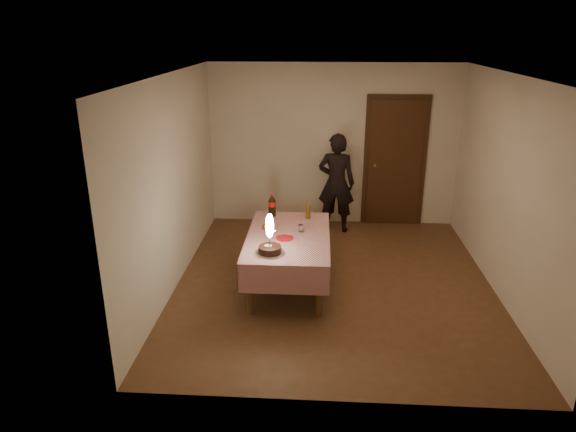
% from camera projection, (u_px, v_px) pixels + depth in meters
% --- Properties ---
extents(ground, '(4.00, 4.50, 0.01)m').
position_uv_depth(ground, '(334.00, 282.00, 6.62)').
color(ground, brown).
rests_on(ground, ground).
extents(room_shell, '(4.04, 4.54, 2.62)m').
position_uv_depth(room_shell, '(341.00, 156.00, 6.12)').
color(room_shell, silver).
rests_on(room_shell, ground).
extents(dining_table, '(1.02, 1.72, 0.68)m').
position_uv_depth(dining_table, '(288.00, 242.00, 6.38)').
color(dining_table, brown).
rests_on(dining_table, ground).
extents(birthday_cake, '(0.33, 0.33, 0.48)m').
position_uv_depth(birthday_cake, '(270.00, 243.00, 5.80)').
color(birthday_cake, white).
rests_on(birthday_cake, dining_table).
extents(red_plate, '(0.22, 0.22, 0.01)m').
position_uv_depth(red_plate, '(285.00, 238.00, 6.26)').
color(red_plate, red).
rests_on(red_plate, dining_table).
extents(red_cup, '(0.08, 0.08, 0.10)m').
position_uv_depth(red_cup, '(270.00, 231.00, 6.34)').
color(red_cup, red).
rests_on(red_cup, dining_table).
extents(clear_cup, '(0.07, 0.07, 0.09)m').
position_uv_depth(clear_cup, '(301.00, 228.00, 6.45)').
color(clear_cup, white).
rests_on(clear_cup, dining_table).
extents(napkin_stack, '(0.15, 0.15, 0.02)m').
position_uv_depth(napkin_stack, '(268.00, 227.00, 6.59)').
color(napkin_stack, '#AA2313').
rests_on(napkin_stack, dining_table).
extents(cola_bottle, '(0.10, 0.10, 0.32)m').
position_uv_depth(cola_bottle, '(272.00, 205.00, 6.96)').
color(cola_bottle, black).
rests_on(cola_bottle, dining_table).
extents(amber_bottle_right, '(0.06, 0.06, 0.26)m').
position_uv_depth(amber_bottle_right, '(308.00, 210.00, 6.88)').
color(amber_bottle_right, '#573E0F').
rests_on(amber_bottle_right, dining_table).
extents(photographer, '(0.63, 0.48, 1.59)m').
position_uv_depth(photographer, '(336.00, 183.00, 8.08)').
color(photographer, black).
rests_on(photographer, ground).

